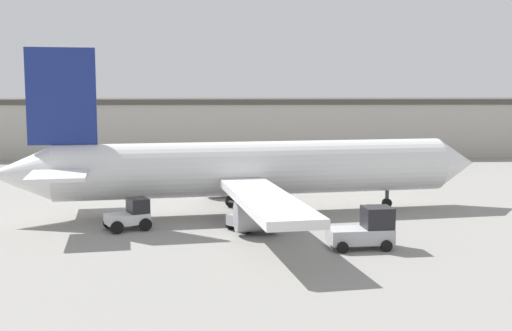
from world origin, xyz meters
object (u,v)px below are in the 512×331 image
Objects in this scene: airplane at (243,169)px; ground_crew_worker at (367,216)px; pushback_tug at (130,215)px; baggage_tug at (366,230)px; belt_loader_truck at (253,214)px.

airplane reaches higher than ground_crew_worker.
pushback_tug is at bearing -70.34° from ground_crew_worker.
baggage_tug is at bearing 9.26° from ground_crew_worker.
pushback_tug is (-13.98, 5.49, -0.13)m from baggage_tug.
belt_loader_truck is (0.49, -5.10, -2.28)m from airplane.
ground_crew_worker is 7.29m from belt_loader_truck.
belt_loader_truck is 7.83m from pushback_tug.
pushback_tug is (-7.83, 0.08, -0.03)m from belt_loader_truck.
baggage_tug is (-1.11, -4.80, 0.17)m from ground_crew_worker.
baggage_tug is 15.02m from pushback_tug.
ground_crew_worker is 15.11m from pushback_tug.
baggage_tug is (6.64, -10.51, -2.17)m from airplane.
baggage_tug reaches higher than ground_crew_worker.
pushback_tug is (-7.34, -5.02, -2.31)m from airplane.
belt_loader_truck is 1.00× the size of pushback_tug.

